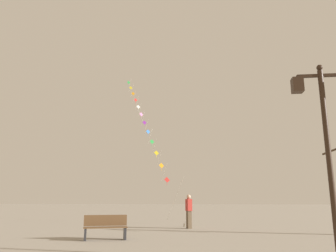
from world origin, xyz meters
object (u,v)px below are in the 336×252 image
Objects in this scene: twin_lantern_lamp_post at (325,120)px; kite_flyer at (189,210)px; kite_train at (146,125)px; park_bench at (105,227)px.

twin_lantern_lamp_post is 2.94× the size of kite_flyer.
kite_flyer is (3.99, -9.17, -6.63)m from kite_train.
twin_lantern_lamp_post is 0.33× the size of kite_train.
kite_train is 12.00m from kite_flyer.
kite_train is at bearing 113.88° from twin_lantern_lamp_post.
twin_lantern_lamp_post is 8.40m from park_bench.
twin_lantern_lamp_post is 20.21m from kite_train.
kite_train is (-8.02, 18.11, 4.05)m from twin_lantern_lamp_post.
twin_lantern_lamp_post is at bearing -179.40° from kite_flyer.
kite_train reaches higher than park_bench.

